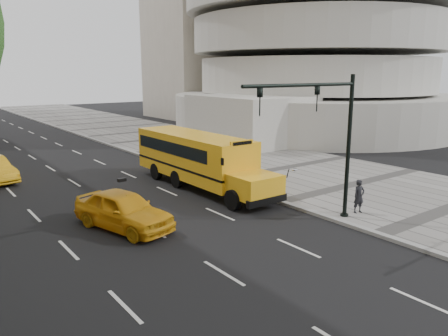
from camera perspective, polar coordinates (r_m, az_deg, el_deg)
ground at (r=23.45m, az=-12.84°, el=-3.95°), size 140.00×140.00×0.00m
sidewalk_museum at (r=30.12m, az=8.44°, el=0.01°), size 12.00×140.00×0.15m
curb_museum at (r=26.31m, az=-0.85°, el=-1.68°), size 0.30×140.00×0.15m
guggenheim at (r=55.26m, az=8.03°, el=19.70°), size 33.20×42.20×35.00m
school_bus at (r=25.13m, az=-3.66°, el=1.58°), size 2.96×11.56×3.19m
taxi_near at (r=18.90m, az=-13.01°, el=-5.35°), size 3.20×5.17×1.64m
pedestrian at (r=20.94m, az=17.21°, el=-3.55°), size 0.64×0.50×1.55m
traffic_signal at (r=18.55m, az=13.43°, el=4.67°), size 6.18×0.36×6.40m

